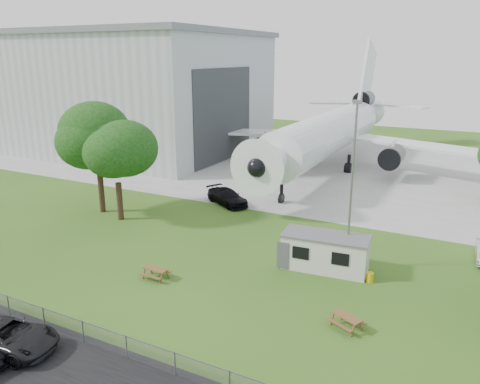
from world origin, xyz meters
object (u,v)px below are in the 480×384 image
at_px(hangar, 122,90).
at_px(airliner, 332,130).
at_px(site_cabin, 325,252).
at_px(picnic_west, 156,278).
at_px(picnic_east, 346,328).

distance_m(hangar, airliner, 36.21).
distance_m(site_cabin, picnic_west, 12.22).
distance_m(picnic_west, picnic_east, 13.44).
relative_size(hangar, picnic_west, 23.89).
xyz_separation_m(airliner, site_cabin, (8.86, -30.56, -3.96)).
bearing_deg(picnic_east, picnic_west, -154.30).
bearing_deg(site_cabin, airliner, 106.16).
height_order(airliner, picnic_east, airliner).
bearing_deg(airliner, site_cabin, -73.84).
xyz_separation_m(site_cabin, picnic_west, (-10.01, -6.90, -1.31)).
height_order(site_cabin, picnic_east, site_cabin).
relative_size(airliner, picnic_west, 26.52).
bearing_deg(hangar, airliner, -0.22).
bearing_deg(hangar, picnic_west, -47.20).
relative_size(hangar, airliner, 0.90).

